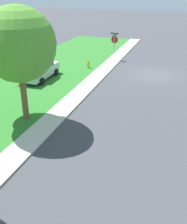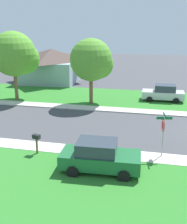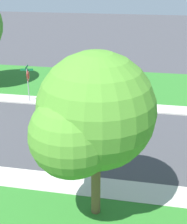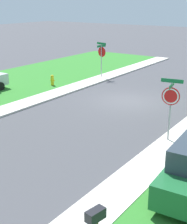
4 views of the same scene
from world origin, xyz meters
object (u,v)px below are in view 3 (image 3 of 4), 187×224
object	(u,v)px
tree_across_right	(90,117)
mailbox	(133,90)
car_green_behind_trees	(80,83)
stop_sign_far_corner	(28,78)

from	to	relation	value
tree_across_right	mailbox	world-z (taller)	tree_across_right
car_green_behind_trees	tree_across_right	distance (m)	14.13
tree_across_right	mailbox	distance (m)	12.59
mailbox	tree_across_right	bearing A→B (deg)	-3.70
car_green_behind_trees	tree_across_right	bearing A→B (deg)	14.26
car_green_behind_trees	tree_across_right	size ratio (longest dim) A/B	0.67
stop_sign_far_corner	car_green_behind_trees	distance (m)	4.24
car_green_behind_trees	mailbox	xyz separation A→B (m)	(1.16, 4.16, 0.14)
stop_sign_far_corner	mailbox	world-z (taller)	stop_sign_far_corner
stop_sign_far_corner	mailbox	bearing A→B (deg)	99.83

